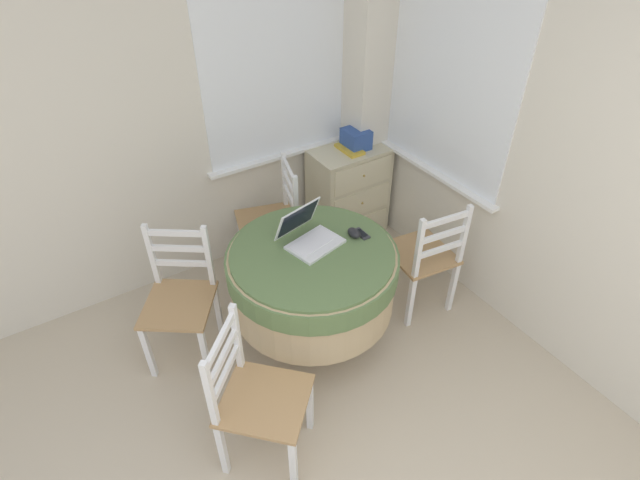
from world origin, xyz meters
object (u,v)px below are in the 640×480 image
dining_chair_camera_near (256,398)px  storage_box (356,139)px  laptop (309,235)px  dining_chair_near_back_window (273,220)px  computer_mouse (354,233)px  cell_phone (361,234)px  round_dining_table (312,275)px  dining_chair_left_flank (180,299)px  book_on_cabinet (350,149)px  dining_chair_near_right_window (424,257)px  corner_cabinet (348,191)px

dining_chair_camera_near → storage_box: 2.15m
laptop → dining_chair_near_back_window: laptop is taller
computer_mouse → cell_phone: size_ratio=0.84×
laptop → cell_phone: size_ratio=3.10×
round_dining_table → dining_chair_left_flank: size_ratio=1.15×
computer_mouse → cell_phone: 0.05m
dining_chair_near_back_window → book_on_cabinet: (0.73, 0.08, 0.34)m
cell_phone → dining_chair_camera_near: size_ratio=0.13×
laptop → dining_chair_near_right_window: size_ratio=0.41×
corner_cabinet → storage_box: (0.05, -0.01, 0.46)m
dining_chair_near_right_window → dining_chair_left_flank: bearing=161.9°
round_dining_table → storage_box: storage_box is taller
round_dining_table → storage_box: bearing=43.1°
dining_chair_left_flank → corner_cabinet: (1.61, 0.52, -0.05)m
computer_mouse → storage_box: bearing=53.7°
dining_chair_camera_near → book_on_cabinet: bearing=42.0°
dining_chair_near_right_window → book_on_cabinet: bearing=85.7°
computer_mouse → dining_chair_camera_near: 1.11m
laptop → corner_cabinet: (0.86, 0.80, -0.41)m
round_dining_table → dining_chair_camera_near: (-0.64, -0.50, -0.13)m
dining_chair_camera_near → dining_chair_left_flank: same height
dining_chair_camera_near → corner_cabinet: 2.08m
cell_phone → dining_chair_left_flank: dining_chair_left_flank is taller
dining_chair_near_back_window → corner_cabinet: size_ratio=1.15×
dining_chair_left_flank → storage_box: 1.79m
dining_chair_near_right_window → storage_box: bearing=81.9°
book_on_cabinet → computer_mouse: bearing=-123.8°
cell_phone → book_on_cabinet: size_ratio=0.49×
cell_phone → computer_mouse: bearing=170.2°
cell_phone → corner_cabinet: corner_cabinet is taller
round_dining_table → corner_cabinet: (0.90, 0.89, -0.18)m
computer_mouse → dining_chair_near_back_window: bearing=100.1°
cell_phone → dining_chair_near_back_window: dining_chair_near_back_window is taller
laptop → book_on_cabinet: laptop is taller
corner_cabinet → book_on_cabinet: (-0.02, -0.02, 0.40)m
computer_mouse → dining_chair_camera_near: bearing=-152.2°
cell_phone → dining_chair_near_back_window: size_ratio=0.13×
round_dining_table → dining_chair_camera_near: bearing=-142.0°
dining_chair_near_right_window → storage_box: storage_box is taller
round_dining_table → dining_chair_near_right_window: dining_chair_near_right_window is taller
computer_mouse → corner_cabinet: size_ratio=0.13×
dining_chair_near_back_window → computer_mouse: bearing=-79.9°
dining_chair_near_back_window → corner_cabinet: 0.76m
laptop → corner_cabinet: size_ratio=0.48×
round_dining_table → dining_chair_left_flank: 0.82m
laptop → dining_chair_near_right_window: laptop is taller
dining_chair_near_back_window → dining_chair_near_right_window: size_ratio=1.00×
dining_chair_near_back_window → dining_chair_camera_near: same height
dining_chair_near_back_window → storage_box: 0.90m
laptop → computer_mouse: 0.28m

